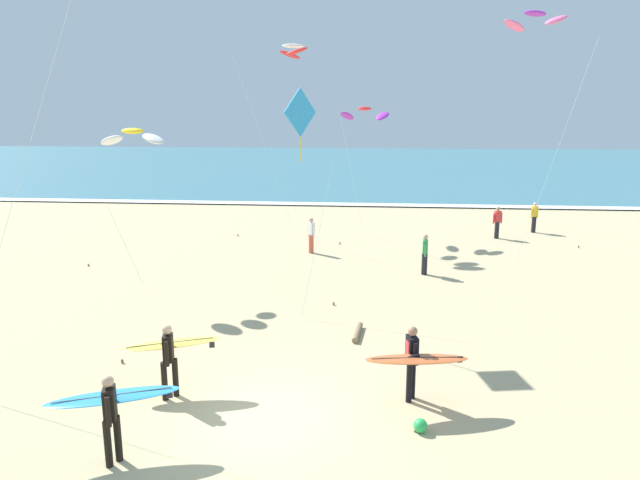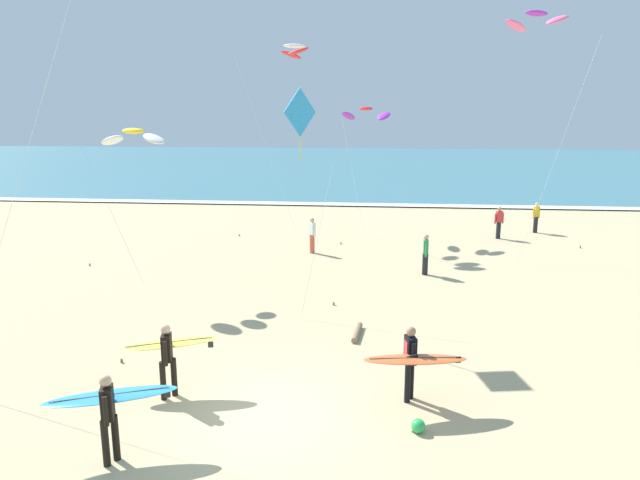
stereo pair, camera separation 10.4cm
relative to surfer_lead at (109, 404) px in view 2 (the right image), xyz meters
The scene contains 17 objects.
ground_plane 3.19m from the surfer_lead, 34.68° to the left, with size 160.00×160.00×0.00m, color tan.
ocean_water 58.97m from the surfer_lead, 87.59° to the left, with size 160.00×60.00×0.08m, color teal.
shoreline_foam 29.33m from the surfer_lead, 85.16° to the left, with size 160.00×1.26×0.01m, color white.
surfer_lead is the anchor object (origin of this frame).
surfer_trailing 2.46m from the surfer_lead, 85.40° to the left, with size 2.24×1.11×1.71m.
surfer_third 6.08m from the surfer_lead, 24.29° to the left, with size 2.31×1.15×1.71m.
kite_arc_golden_near 11.58m from the surfer_lead, 109.37° to the left, with size 4.43×3.78×5.64m.
kite_arc_ivory_mid 21.48m from the surfer_lead, 88.26° to the left, with size 3.71×2.62×9.36m.
kite_arc_scarlet_far 21.39m from the surfer_lead, 78.60° to the left, with size 2.70×3.76×6.41m.
kite_arc_violet_high 20.22m from the surfer_lead, 54.54° to the left, with size 4.77×4.32×9.93m.
kite_diamond_cobalt_close 9.34m from the surfer_lead, 71.38° to the left, with size 1.30×1.96×6.84m.
bystander_red_top 22.42m from the surfer_lead, 61.30° to the left, with size 0.47×0.28×1.59m.
bystander_green_top 14.40m from the surfer_lead, 62.54° to the left, with size 0.22×0.50×1.59m.
bystander_yellow_top 24.96m from the surfer_lead, 58.66° to the left, with size 0.42×0.33×1.59m.
bystander_white_top 15.94m from the surfer_lead, 83.12° to the left, with size 0.35×0.40×1.59m.
beach_ball 5.86m from the surfer_lead, 13.73° to the left, with size 0.28×0.28×0.28m, color green.
driftwood_log 7.66m from the surfer_lead, 56.06° to the left, with size 0.17×0.17×1.25m, color #846B4C.
Camera 2 is at (2.22, -10.77, 6.20)m, focal length 32.43 mm.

